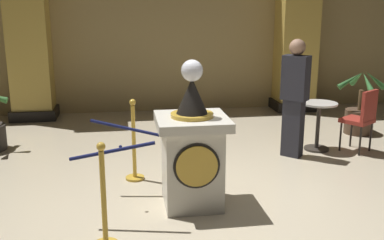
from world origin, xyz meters
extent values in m
plane|color=beige|center=(0.00, 0.00, 0.00)|extent=(11.27, 11.27, 0.00)
cube|color=tan|center=(0.00, 4.79, 1.94)|extent=(11.27, 0.16, 3.88)
cube|color=beige|center=(-0.22, -0.04, 0.46)|extent=(0.61, 0.61, 0.91)
cube|color=beige|center=(-0.22, -0.04, 0.96)|extent=(0.77, 0.77, 0.10)
cylinder|color=gold|center=(-0.22, -0.36, 0.56)|extent=(0.44, 0.03, 0.44)
cylinder|color=black|center=(-0.22, -0.35, 0.56)|extent=(0.49, 0.01, 0.49)
cylinder|color=gold|center=(-0.22, -0.04, 1.03)|extent=(0.46, 0.46, 0.04)
cone|color=black|center=(-0.22, -0.04, 1.24)|extent=(0.34, 0.34, 0.38)
cylinder|color=gold|center=(-0.22, -0.04, 1.42)|extent=(0.03, 0.03, 0.06)
sphere|color=silver|center=(-0.22, -0.04, 1.51)|extent=(0.23, 0.23, 0.23)
cylinder|color=gold|center=(-0.83, 0.83, 0.01)|extent=(0.24, 0.24, 0.03)
cylinder|color=gold|center=(-0.83, 0.83, 0.48)|extent=(0.05, 0.05, 0.97)
sphere|color=gold|center=(-0.83, 0.83, 1.01)|extent=(0.08, 0.08, 0.08)
cylinder|color=gold|center=(-1.15, -0.83, 0.47)|extent=(0.05, 0.05, 0.93)
sphere|color=gold|center=(-1.15, -0.83, 0.97)|extent=(0.08, 0.08, 0.08)
cylinder|color=#141947|center=(-0.91, 0.41, 0.79)|extent=(0.84, 0.20, 0.22)
cylinder|color=#141947|center=(-1.07, -0.42, 0.79)|extent=(0.84, 0.20, 0.22)
sphere|color=#141947|center=(-0.99, 0.00, 0.70)|extent=(0.04, 0.04, 0.04)
cube|color=black|center=(-2.67, 4.47, 0.10)|extent=(0.86, 0.86, 0.20)
cube|color=gold|center=(-2.67, 4.47, 1.86)|extent=(0.75, 0.75, 3.72)
cube|color=black|center=(2.67, 4.47, 0.10)|extent=(0.88, 0.88, 0.20)
cube|color=gold|center=(2.67, 4.47, 1.86)|extent=(0.77, 0.77, 3.72)
cylinder|color=#4C3828|center=(3.09, 2.39, 0.21)|extent=(0.48, 0.48, 0.42)
cylinder|color=brown|center=(3.09, 2.39, 0.59)|extent=(0.08, 0.08, 0.35)
cone|color=#2D662D|center=(3.31, 2.39, 0.94)|extent=(0.41, 0.11, 0.36)
cone|color=#2D662D|center=(3.11, 2.62, 0.94)|extent=(0.14, 0.43, 0.34)
cone|color=#2D662D|center=(2.86, 2.40, 0.94)|extent=(0.43, 0.11, 0.32)
cone|color=#2D662D|center=(3.05, 2.17, 0.94)|extent=(0.15, 0.42, 0.35)
cube|color=#26262D|center=(1.50, 1.40, 0.42)|extent=(0.33, 0.33, 0.85)
cube|color=#26262D|center=(1.50, 1.40, 1.17)|extent=(0.41, 0.41, 0.64)
sphere|color=#997056|center=(1.50, 1.40, 1.60)|extent=(0.23, 0.23, 0.23)
cylinder|color=#332D28|center=(1.99, 1.63, 0.01)|extent=(0.38, 0.38, 0.03)
cylinder|color=#332D28|center=(1.99, 1.63, 0.36)|extent=(0.06, 0.06, 0.73)
cylinder|color=silver|center=(1.99, 1.63, 0.73)|extent=(0.54, 0.54, 0.03)
cylinder|color=black|center=(2.58, 1.70, 0.23)|extent=(0.03, 0.03, 0.45)
cylinder|color=black|center=(2.32, 1.52, 0.23)|extent=(0.03, 0.03, 0.45)
cylinder|color=black|center=(2.76, 1.43, 0.23)|extent=(0.03, 0.03, 0.45)
cylinder|color=black|center=(2.49, 1.26, 0.23)|extent=(0.03, 0.03, 0.45)
cube|color=maroon|center=(2.54, 1.48, 0.48)|extent=(0.55, 0.55, 0.06)
cube|color=maroon|center=(2.63, 1.34, 0.73)|extent=(0.36, 0.26, 0.45)
camera|label=1|loc=(-0.95, -4.70, 2.17)|focal=42.53mm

